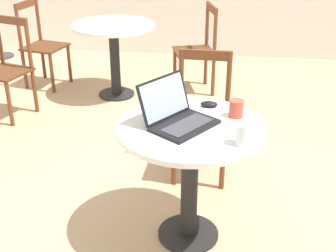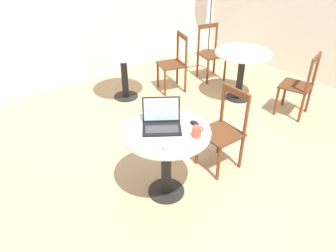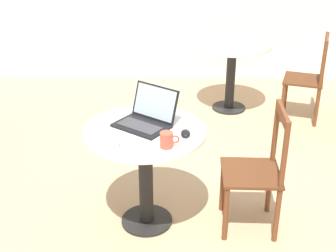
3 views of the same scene
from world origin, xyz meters
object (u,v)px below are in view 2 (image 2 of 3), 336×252
(cafe_table_mid, at_px, (242,62))
(mug, at_px, (197,132))
(cafe_table_near, at_px, (166,145))
(drinking_glass, at_px, (169,147))
(cafe_table_far, at_px, (123,62))
(chair_near_right, at_px, (224,131))
(mouse, at_px, (194,123))
(laptop, at_px, (162,122))
(chair_mid_front, at_px, (299,86))
(chair_far_right, at_px, (174,63))
(chair_mid_back, at_px, (211,53))

(cafe_table_mid, distance_m, mug, 2.29)
(cafe_table_near, bearing_deg, drinking_glass, -123.96)
(cafe_table_far, xyz_separation_m, chair_near_right, (-0.05, -2.04, -0.14))
(mouse, height_order, mug, mug)
(cafe_table_far, bearing_deg, mouse, -104.34)
(cafe_table_near, distance_m, mug, 0.35)
(mouse, distance_m, mug, 0.19)
(chair_near_right, relative_size, laptop, 1.95)
(mouse, relative_size, drinking_glass, 0.92)
(mouse, bearing_deg, cafe_table_mid, 28.48)
(cafe_table_near, xyz_separation_m, drinking_glass, (-0.18, -0.26, 0.22))
(cafe_table_far, height_order, mouse, mouse)
(chair_mid_front, distance_m, mouse, 2.12)
(chair_far_right, xyz_separation_m, drinking_glass, (-1.73, -2.03, 0.35))
(cafe_table_near, distance_m, chair_mid_front, 2.35)
(chair_mid_back, height_order, chair_mid_front, same)
(drinking_glass, bearing_deg, laptop, 61.26)
(chair_near_right, relative_size, drinking_glass, 8.16)
(cafe_table_near, relative_size, laptop, 1.76)
(chair_near_right, height_order, chair_mid_front, same)
(chair_mid_front, distance_m, mug, 2.25)
(chair_mid_back, distance_m, mug, 2.96)
(chair_far_right, bearing_deg, drinking_glass, -130.31)
(chair_mid_front, bearing_deg, chair_far_right, 115.68)
(cafe_table_far, distance_m, laptop, 2.11)
(mug, bearing_deg, drinking_glass, -175.28)
(cafe_table_near, bearing_deg, cafe_table_far, 68.38)
(cafe_table_near, distance_m, chair_near_right, 0.76)
(cafe_table_far, distance_m, chair_near_right, 2.04)
(cafe_table_near, bearing_deg, mouse, -17.87)
(chair_near_right, bearing_deg, cafe_table_mid, 34.68)
(chair_near_right, bearing_deg, chair_far_right, 65.97)
(chair_mid_back, height_order, chair_far_right, same)
(mouse, xyz_separation_m, drinking_glass, (-0.44, -0.18, 0.04))
(cafe_table_near, height_order, cafe_table_far, same)
(cafe_table_near, bearing_deg, chair_mid_front, 2.70)
(chair_mid_front, height_order, mug, chair_mid_front)
(cafe_table_mid, relative_size, drinking_glass, 7.37)
(cafe_table_far, distance_m, mouse, 2.17)
(chair_far_right, height_order, drinking_glass, chair_far_right)
(drinking_glass, bearing_deg, cafe_table_mid, 27.35)
(laptop, relative_size, mouse, 4.54)
(cafe_table_far, distance_m, chair_mid_back, 1.55)
(chair_mid_back, xyz_separation_m, mouse, (-2.05, -1.83, 0.31))
(cafe_table_mid, relative_size, mouse, 7.98)
(cafe_table_far, relative_size, mouse, 7.98)
(chair_mid_back, xyz_separation_m, chair_mid_front, (0.03, -1.64, 0.00))
(chair_far_right, bearing_deg, chair_mid_front, -64.32)
(chair_mid_back, bearing_deg, chair_far_right, 178.42)
(cafe_table_mid, xyz_separation_m, cafe_table_far, (-1.32, 1.09, 0.00))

